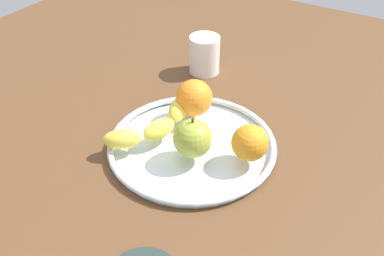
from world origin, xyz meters
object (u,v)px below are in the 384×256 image
object	(u,v)px
fruit_bowl	(192,144)
apple	(193,138)
orange_back_right	(250,143)
ambient_mug	(205,54)
orange_center	(194,98)
banana	(155,125)

from	to	relation	value
fruit_bowl	apple	bearing A→B (deg)	-146.40
apple	orange_back_right	size ratio (longest dim) A/B	1.20
apple	orange_back_right	xyz separation A→B (cm)	(4.45, -8.92, -0.24)
apple	ambient_mug	world-z (taller)	apple
orange_center	ambient_mug	size ratio (longest dim) A/B	0.68
orange_back_right	banana	bearing A→B (deg)	98.79
banana	orange_center	distance (cm)	9.91
banana	orange_back_right	xyz separation A→B (cm)	(2.83, -18.27, 1.45)
fruit_bowl	ambient_mug	xyz separation A→B (cm)	(26.54, 12.81, 3.60)
fruit_bowl	orange_back_right	size ratio (longest dim) A/B	4.83
banana	orange_back_right	bearing A→B (deg)	-66.07
banana	orange_back_right	size ratio (longest dim) A/B	3.20
apple	ambient_mug	distance (cm)	33.12
fruit_bowl	apple	size ratio (longest dim) A/B	4.04
orange_back_right	ambient_mug	distance (cm)	34.61
fruit_bowl	apple	xyz separation A→B (cm)	(-3.06, -2.03, 4.40)
orange_center	orange_back_right	bearing A→B (deg)	-112.83
orange_center	orange_back_right	distance (cm)	16.61
orange_back_right	apple	bearing A→B (deg)	116.51
orange_center	orange_back_right	size ratio (longest dim) A/B	1.13
banana	fruit_bowl	bearing A→B (deg)	-63.80
banana	orange_center	world-z (taller)	orange_center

